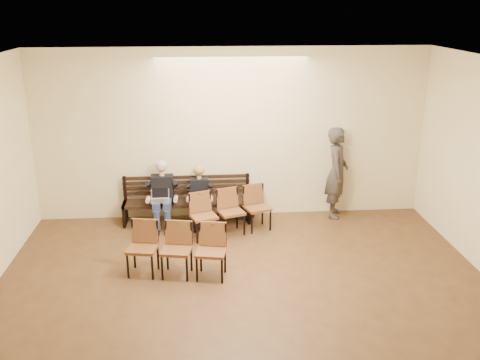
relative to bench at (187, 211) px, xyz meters
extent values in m
cube|color=#FBEDB4|center=(0.95, 0.35, 1.52)|extent=(8.00, 0.02, 3.50)
cube|color=white|center=(0.95, -4.65, 3.27)|extent=(8.00, 10.00, 0.02)
cube|color=black|center=(0.00, 0.00, 0.00)|extent=(2.60, 0.90, 0.45)
cube|color=silver|center=(-0.52, -0.31, 0.35)|extent=(0.37, 0.30, 0.26)
cylinder|color=silver|center=(0.40, -0.33, 0.33)|extent=(0.08, 0.08, 0.21)
cube|color=black|center=(1.19, 0.10, -0.09)|extent=(0.42, 0.37, 0.26)
imported|color=#39342F|center=(3.11, 0.10, 0.88)|extent=(0.75, 0.93, 2.20)
cube|color=brown|center=(0.87, -0.65, 0.22)|extent=(1.66, 0.97, 0.88)
cube|color=brown|center=(-0.14, -2.27, 0.23)|extent=(1.68, 0.79, 0.90)
camera|label=1|loc=(0.28, -10.25, 4.11)|focal=40.00mm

